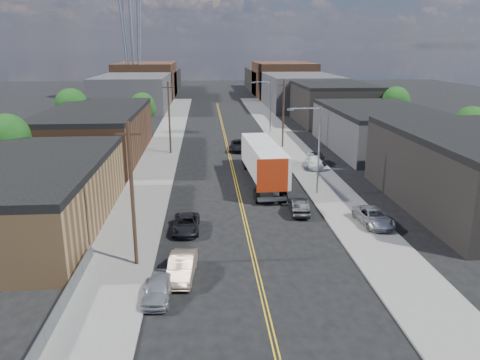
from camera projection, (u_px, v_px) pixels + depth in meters
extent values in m
plane|color=black|center=(224.00, 134.00, 80.87)|extent=(260.00, 260.00, 0.00)
cube|color=gold|center=(229.00, 153.00, 66.49)|extent=(0.32, 120.00, 0.01)
cube|color=slate|center=(162.00, 153.00, 65.79)|extent=(5.00, 140.00, 0.15)
cube|color=slate|center=(295.00, 151.00, 67.16)|extent=(5.00, 140.00, 0.15)
cube|color=olive|center=(28.00, 198.00, 38.63)|extent=(12.00, 22.00, 5.00)
cube|color=black|center=(24.00, 166.00, 37.85)|extent=(12.00, 22.00, 0.60)
cube|color=#503120|center=(97.00, 135.00, 63.41)|extent=(12.00, 26.00, 6.00)
cube|color=black|center=(95.00, 111.00, 62.50)|extent=(12.00, 26.00, 0.60)
cube|color=black|center=(480.00, 174.00, 43.22)|extent=(14.00, 22.00, 6.50)
cube|color=navy|center=(409.00, 172.00, 42.63)|extent=(0.30, 20.00, 0.80)
cube|color=#313133|center=(379.00, 130.00, 68.28)|extent=(14.00, 24.00, 5.50)
cube|color=black|center=(380.00, 110.00, 67.44)|extent=(14.00, 24.00, 0.60)
cube|color=black|center=(332.00, 104.00, 92.99)|extent=(14.00, 22.00, 7.00)
cube|color=black|center=(333.00, 85.00, 91.94)|extent=(14.00, 22.00, 0.60)
cube|color=#313133|center=(135.00, 92.00, 111.87)|extent=(16.00, 30.00, 8.00)
cube|color=#313133|center=(299.00, 91.00, 114.76)|extent=(16.00, 30.00, 8.00)
cube|color=#503120|center=(147.00, 81.00, 135.56)|extent=(16.00, 26.00, 10.00)
cube|color=#503120|center=(283.00, 80.00, 138.44)|extent=(16.00, 26.00, 10.00)
cube|color=black|center=(154.00, 81.00, 155.14)|extent=(16.00, 40.00, 7.00)
cube|color=black|center=(273.00, 80.00, 158.03)|extent=(16.00, 40.00, 7.00)
cylinder|color=gray|center=(132.00, 45.00, 123.07)|extent=(0.80, 0.80, 30.00)
cylinder|color=gray|center=(124.00, 45.00, 121.26)|extent=(1.94, 1.94, 29.98)
cylinder|color=gray|center=(138.00, 45.00, 121.51)|extent=(1.94, 1.94, 29.98)
cylinder|color=gray|center=(127.00, 45.00, 124.63)|extent=(1.94, 1.94, 29.98)
cylinder|color=gray|center=(140.00, 45.00, 124.89)|extent=(1.94, 1.94, 29.98)
cylinder|color=gray|center=(319.00, 151.00, 46.66)|extent=(0.18, 0.18, 9.00)
cylinder|color=gray|center=(306.00, 108.00, 45.36)|extent=(3.00, 0.12, 0.12)
cube|color=gray|center=(290.00, 110.00, 45.28)|extent=(0.60, 0.25, 0.18)
cylinder|color=gray|center=(271.00, 107.00, 80.20)|extent=(0.18, 0.18, 9.00)
cylinder|color=gray|center=(262.00, 82.00, 78.91)|extent=(3.00, 0.12, 0.12)
cube|color=gray|center=(253.00, 83.00, 78.83)|extent=(0.60, 0.25, 0.18)
cylinder|color=black|center=(132.00, 197.00, 30.97)|extent=(0.26, 0.26, 10.00)
cube|color=black|center=(128.00, 134.00, 29.82)|extent=(1.60, 0.12, 0.12)
cylinder|color=black|center=(169.00, 118.00, 64.52)|extent=(0.26, 0.26, 10.00)
cube|color=black|center=(168.00, 88.00, 63.36)|extent=(1.60, 0.12, 0.12)
cylinder|color=black|center=(283.00, 114.00, 68.58)|extent=(0.26, 0.26, 10.00)
cube|color=black|center=(284.00, 85.00, 67.42)|extent=(1.60, 0.12, 0.12)
cube|color=slate|center=(60.00, 311.00, 25.72)|extent=(0.02, 16.00, 1.20)
cube|color=slate|center=(58.00, 301.00, 25.55)|extent=(0.05, 16.00, 0.05)
cylinder|color=black|center=(11.00, 168.00, 49.80)|extent=(0.36, 0.36, 4.25)
sphere|color=#103C10|center=(7.00, 136.00, 48.86)|extent=(4.76, 4.76, 4.76)
sphere|color=#103C10|center=(15.00, 144.00, 49.43)|extent=(3.74, 3.74, 3.74)
sphere|color=#103C10|center=(1.00, 143.00, 48.61)|extent=(3.40, 3.40, 3.40)
cylinder|color=black|center=(74.00, 128.00, 73.73)|extent=(0.36, 0.36, 4.50)
sphere|color=#103C10|center=(71.00, 105.00, 72.73)|extent=(5.04, 5.04, 5.04)
sphere|color=#103C10|center=(76.00, 110.00, 73.31)|extent=(3.96, 3.96, 3.96)
sphere|color=#103C10|center=(68.00, 109.00, 72.49)|extent=(3.60, 3.60, 3.60)
cylinder|color=black|center=(143.00, 122.00, 81.26)|extent=(0.36, 0.36, 3.75)
sphere|color=#103C10|center=(142.00, 105.00, 80.43)|extent=(4.20, 4.20, 4.20)
sphere|color=#103C10|center=(146.00, 109.00, 80.97)|extent=(3.30, 3.30, 3.30)
sphere|color=#103C10|center=(139.00, 108.00, 80.16)|extent=(3.00, 3.00, 3.00)
cylinder|color=black|center=(468.00, 149.00, 59.48)|extent=(0.36, 0.36, 4.00)
sphere|color=#103C10|center=(471.00, 124.00, 58.59)|extent=(4.48, 4.48, 4.48)
sphere|color=#103C10|center=(473.00, 130.00, 59.14)|extent=(3.52, 3.52, 3.52)
sphere|color=#103C10|center=(468.00, 129.00, 58.33)|extent=(3.20, 3.20, 3.20)
cylinder|color=black|center=(394.00, 120.00, 82.44)|extent=(0.36, 0.36, 4.25)
sphere|color=#103C10|center=(396.00, 100.00, 81.51)|extent=(4.76, 4.76, 4.76)
sphere|color=#103C10|center=(398.00, 105.00, 82.07)|extent=(3.74, 3.74, 3.74)
sphere|color=#103C10|center=(394.00, 104.00, 81.25)|extent=(3.40, 3.40, 3.40)
cube|color=silver|center=(264.00, 159.00, 50.25)|extent=(3.68, 13.77, 3.18)
cube|color=maroon|center=(272.00, 176.00, 43.72)|extent=(2.98, 0.28, 3.20)
cube|color=gray|center=(272.00, 199.00, 44.36)|extent=(2.83, 0.75, 0.25)
cube|color=black|center=(255.00, 153.00, 58.64)|extent=(3.03, 3.78, 3.52)
cylinder|color=black|center=(270.00, 195.00, 45.72)|extent=(3.01, 1.29, 1.14)
cylinder|color=black|center=(255.00, 162.00, 58.97)|extent=(2.90, 1.29, 1.14)
imported|color=#A9ADAF|center=(159.00, 288.00, 27.94)|extent=(1.94, 4.15, 1.37)
imported|color=#A18369|center=(182.00, 267.00, 30.46)|extent=(2.01, 4.70, 1.51)
imported|color=black|center=(186.00, 224.00, 38.16)|extent=(2.20, 4.61, 1.27)
imported|color=black|center=(299.00, 206.00, 42.23)|extent=(1.76, 4.37, 1.41)
imported|color=#ACAEB1|center=(374.00, 217.00, 39.24)|extent=(2.56, 4.97, 1.34)
imported|color=silver|center=(315.00, 162.00, 57.70)|extent=(2.40, 4.72, 1.31)
imported|color=black|center=(318.00, 158.00, 59.77)|extent=(1.98, 4.31, 1.43)
imported|color=black|center=(239.00, 145.00, 67.77)|extent=(3.19, 5.69, 1.50)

